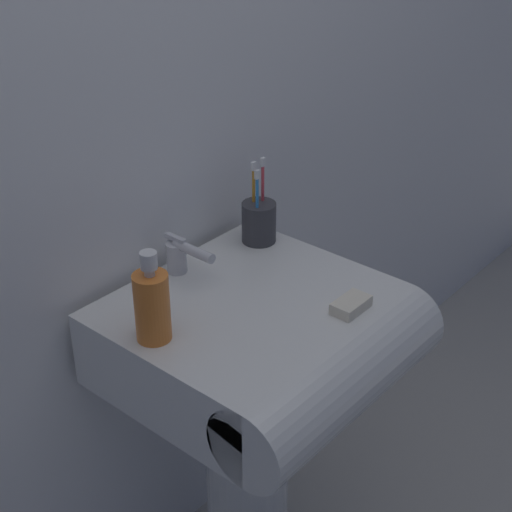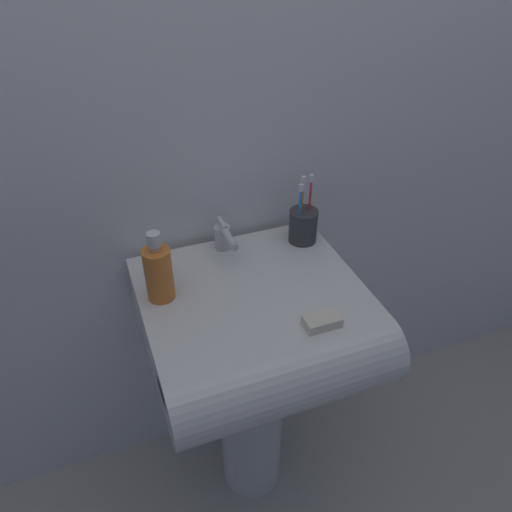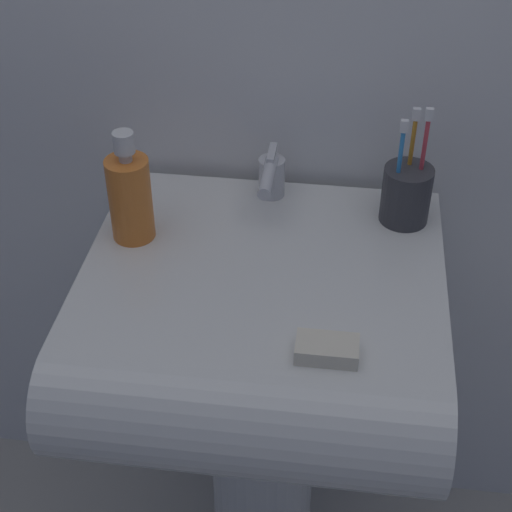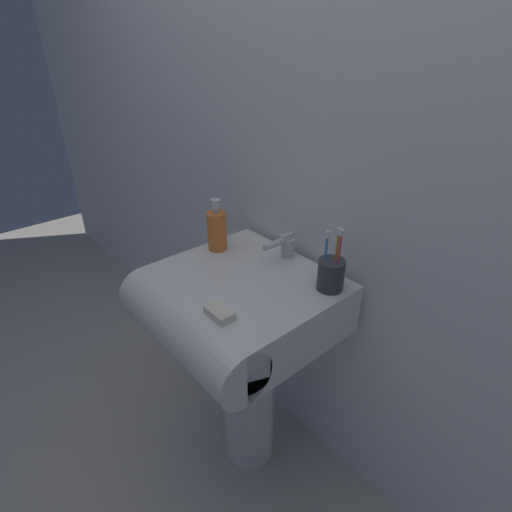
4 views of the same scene
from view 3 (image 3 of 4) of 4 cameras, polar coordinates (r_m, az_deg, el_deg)
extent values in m
cylinder|color=white|center=(1.57, 0.48, -15.09)|extent=(0.19, 0.19, 0.67)
cube|color=white|center=(1.26, 0.58, -3.50)|extent=(0.55, 0.46, 0.17)
cylinder|color=white|center=(1.10, -0.94, -11.47)|extent=(0.55, 0.17, 0.17)
cylinder|color=silver|center=(1.34, 1.15, 5.75)|extent=(0.04, 0.04, 0.07)
cylinder|color=silver|center=(1.28, 0.88, 5.79)|extent=(0.02, 0.11, 0.02)
cube|color=silver|center=(1.31, 1.17, 7.47)|extent=(0.01, 0.06, 0.01)
cylinder|color=#38383D|center=(1.29, 10.86, 4.40)|extent=(0.08, 0.08, 0.10)
cylinder|color=#338CD8|center=(1.26, 10.28, 5.86)|extent=(0.01, 0.01, 0.15)
cube|color=white|center=(1.22, 10.73, 9.26)|extent=(0.01, 0.01, 0.02)
cylinder|color=#D83F4C|center=(1.27, 11.94, 6.33)|extent=(0.01, 0.01, 0.17)
cube|color=white|center=(1.23, 12.50, 10.02)|extent=(0.01, 0.01, 0.02)
cylinder|color=orange|center=(1.28, 11.10, 6.55)|extent=(0.01, 0.01, 0.16)
cube|color=white|center=(1.24, 11.59, 10.06)|extent=(0.01, 0.01, 0.02)
cylinder|color=orange|center=(1.24, -9.12, 4.11)|extent=(0.07, 0.07, 0.14)
cylinder|color=silver|center=(1.20, -9.48, 7.16)|extent=(0.02, 0.02, 0.01)
cylinder|color=silver|center=(1.18, -9.60, 8.15)|extent=(0.03, 0.03, 0.03)
cube|color=silver|center=(1.05, 5.18, -6.77)|extent=(0.08, 0.05, 0.02)
camera|label=1|loc=(1.14, -86.41, 10.47)|focal=55.00mm
camera|label=2|loc=(0.45, -86.31, 11.88)|focal=35.00mm
camera|label=4|loc=(0.76, 76.80, 2.38)|focal=28.00mm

